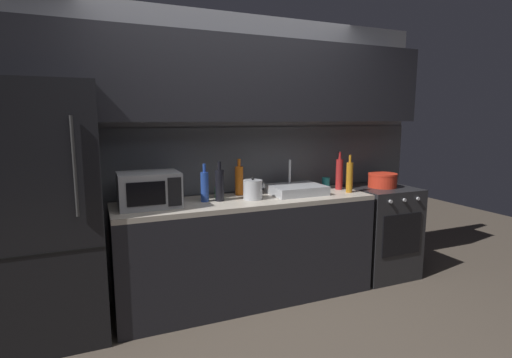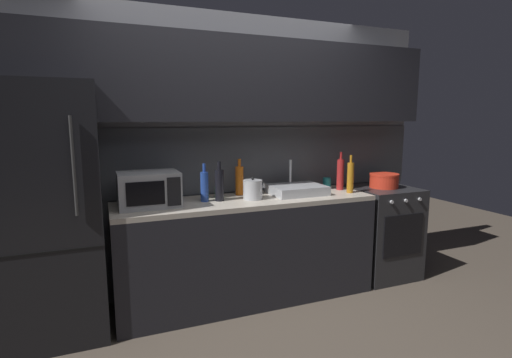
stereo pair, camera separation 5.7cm
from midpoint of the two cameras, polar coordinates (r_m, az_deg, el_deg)
ground_plane at (r=2.88m, az=5.36°, el=-24.32°), size 10.00×10.00×0.00m
back_wall at (r=3.51m, az=-3.64°, el=8.43°), size 3.95×0.44×2.50m
counter_run at (r=3.42m, az=-1.78°, el=-10.33°), size 2.21×0.60×0.90m
refrigerator at (r=3.10m, az=-28.46°, el=-4.54°), size 0.68×0.69×1.83m
oven_range at (r=4.14m, az=17.43°, el=-7.31°), size 0.60×0.62×0.90m
microwave at (r=3.10m, az=-16.02°, el=-1.51°), size 0.46×0.35×0.27m
sink_basin at (r=3.52m, az=5.51°, el=-1.53°), size 0.48×0.38×0.30m
kettle at (r=3.27m, az=-0.96°, el=-1.56°), size 0.20×0.16×0.19m
wine_bottle_dark at (r=3.21m, az=-5.90°, el=-0.85°), size 0.07×0.07×0.33m
wine_bottle_amber at (r=3.66m, az=13.20°, el=0.31°), size 0.06×0.06×0.35m
wine_bottle_blue at (r=3.19m, az=-8.09°, el=-1.06°), size 0.07×0.07×0.31m
wine_bottle_orange at (r=3.45m, az=-3.05°, el=-0.17°), size 0.07×0.07×0.32m
wine_bottle_red at (r=3.79m, az=11.77°, el=0.78°), size 0.07×0.07×0.36m
mug_green at (r=3.35m, az=-6.00°, el=-1.96°), size 0.07×0.07×0.10m
mug_teal at (r=3.84m, az=9.85°, el=-0.57°), size 0.08×0.08×0.11m
cooking_pot at (r=4.03m, az=17.77°, el=-0.17°), size 0.28×0.28×0.14m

